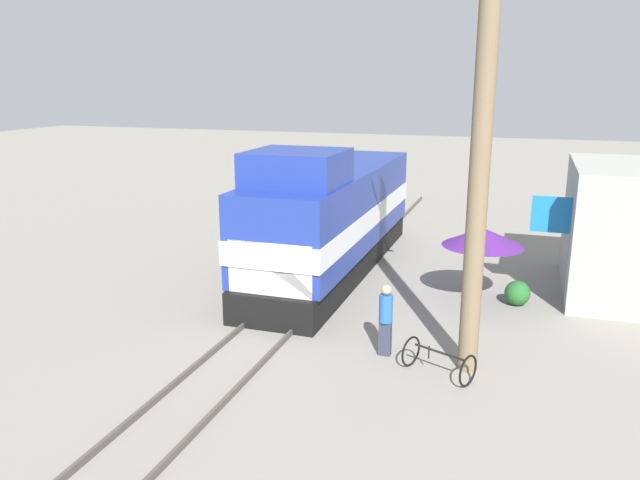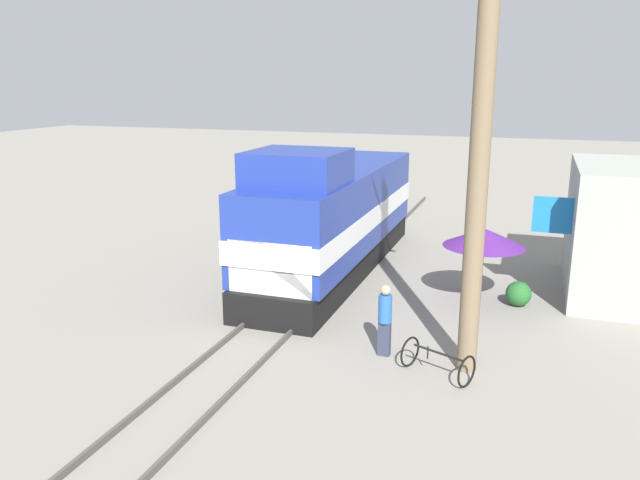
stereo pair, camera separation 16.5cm
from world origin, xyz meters
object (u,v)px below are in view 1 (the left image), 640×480
billboard_sign (573,223)px  person_bystander (386,317)px  locomotive (330,218)px  bicycle (438,360)px  utility_pole (481,144)px  vendor_umbrella (483,237)px

billboard_sign → person_bystander: bearing=-128.1°
locomotive → bicycle: (4.83, -6.85, -1.60)m
utility_pole → bicycle: (-0.61, -0.62, -4.97)m
person_bystander → billboard_sign: bearing=51.9°
locomotive → bicycle: 8.53m
utility_pole → person_bystander: size_ratio=5.74×
vendor_umbrella → person_bystander: (-1.92, -4.74, -1.06)m
utility_pole → bicycle: utility_pole is taller
billboard_sign → person_bystander: size_ratio=1.76×
vendor_umbrella → bicycle: (-0.49, -5.46, -1.69)m
billboard_sign → person_bystander: 7.38m
bicycle → locomotive: bearing=-120.8°
locomotive → bicycle: bearing=-54.8°
locomotive → person_bystander: size_ratio=6.57×
vendor_umbrella → utility_pole: bearing=-88.6°
locomotive → billboard_sign: (7.86, -0.44, 0.52)m
person_bystander → bicycle: (1.43, -0.72, -0.63)m
locomotive → vendor_umbrella: bearing=-14.6°
locomotive → utility_pole: size_ratio=1.14×
locomotive → person_bystander: bearing=-61.0°
locomotive → utility_pole: bearing=-48.9°
locomotive → utility_pole: utility_pole is taller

